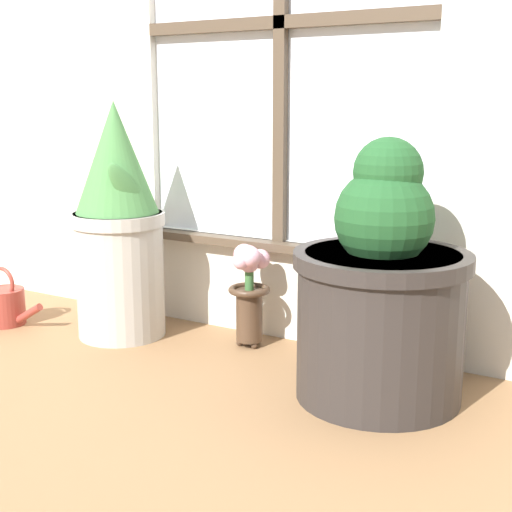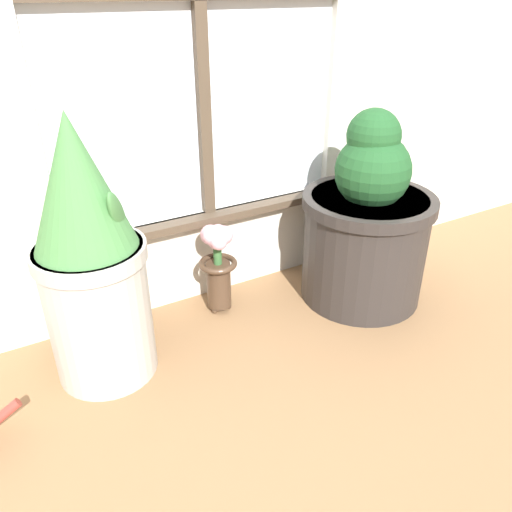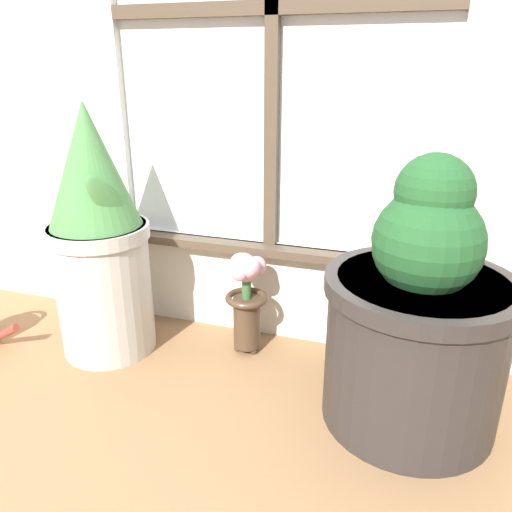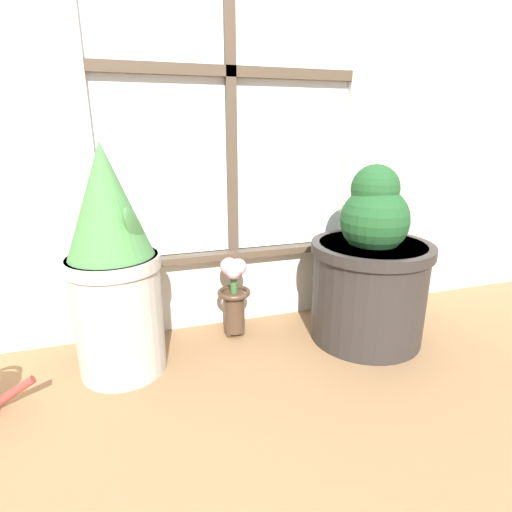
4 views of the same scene
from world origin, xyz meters
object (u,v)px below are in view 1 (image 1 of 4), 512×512
Objects in this scene: watering_can at (5,305)px; potted_plant_left at (118,225)px; potted_plant_right at (381,295)px; flower_vase at (249,284)px.

potted_plant_left is at bearing 15.89° from watering_can.
potted_plant_left is 1.13× the size of potted_plant_right.
flower_vase is at bearing 15.61° from watering_can.
potted_plant_right is 2.06× the size of flower_vase.
potted_plant_right is 2.69× the size of watering_can.
potted_plant_left is 0.86m from potted_plant_right.
watering_can is at bearing -164.39° from flower_vase.
potted_plant_left is 0.50m from watering_can.
potted_plant_left reaches higher than flower_vase.
potted_plant_left is at bearing -164.67° from flower_vase.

